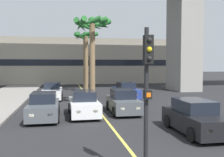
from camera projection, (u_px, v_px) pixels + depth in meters
The scene contains 13 objects.
lane_stripe_center at pixel (91, 101), 22.87m from camera, with size 0.14×56.00×0.01m, color #DBCC4C.
pier_building_backdrop at pixel (77, 62), 45.67m from camera, with size 35.60×8.04×7.65m.
car_queue_front at pixel (126, 91), 24.21m from camera, with size 1.94×4.15×1.56m.
car_queue_second at pixel (44, 107), 15.12m from camera, with size 1.84×4.10×1.56m.
car_queue_third at pixel (52, 92), 23.62m from camera, with size 1.89×4.13×1.56m.
car_queue_fourth at pixel (123, 102), 17.11m from camera, with size 1.90×4.14×1.56m.
car_queue_fifth at pixel (195, 118), 11.97m from camera, with size 1.88×4.13×1.56m.
car_queue_sixth at pixel (84, 104), 16.10m from camera, with size 1.86×4.12×1.56m.
traffic_light_median_near at pixel (147, 83), 6.90m from camera, with size 0.24×0.37×4.20m.
traffic_light_median_far at pixel (90, 70), 23.06m from camera, with size 0.24×0.37×4.20m.
palm_tree_near_median at pixel (85, 46), 35.73m from camera, with size 3.18×3.29×7.73m.
palm_tree_mid_median at pixel (92, 34), 19.32m from camera, with size 2.93×2.93×6.80m.
palm_tree_far_median at pixel (86, 46), 29.45m from camera, with size 2.81×2.92×7.01m.
Camera 1 is at (-2.42, 1.32, 3.20)m, focal length 41.24 mm.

